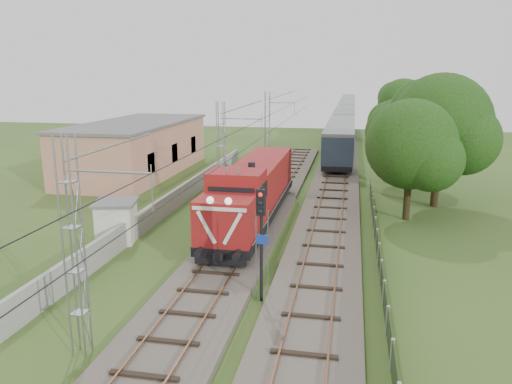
% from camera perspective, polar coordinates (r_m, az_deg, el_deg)
% --- Properties ---
extents(ground, '(140.00, 140.00, 0.00)m').
position_cam_1_polar(ground, '(25.74, -4.23, -9.38)').
color(ground, '#32521E').
rests_on(ground, ground).
extents(track_main, '(4.20, 70.00, 0.45)m').
position_cam_1_polar(track_main, '(32.06, -0.97, -4.32)').
color(track_main, '#6B6054').
rests_on(track_main, ground).
extents(track_side, '(4.20, 80.00, 0.45)m').
position_cam_1_polar(track_side, '(43.99, 8.93, 0.43)').
color(track_side, '#6B6054').
rests_on(track_side, ground).
extents(catenary, '(3.31, 70.00, 8.00)m').
position_cam_1_polar(catenary, '(36.56, -3.91, 4.10)').
color(catenary, gray).
rests_on(catenary, ground).
extents(boundary_wall, '(0.25, 40.00, 1.50)m').
position_cam_1_polar(boundary_wall, '(38.28, -8.98, -0.65)').
color(boundary_wall, '#9E9E99').
rests_on(boundary_wall, ground).
extents(station_building, '(8.40, 20.40, 5.22)m').
position_cam_1_polar(station_building, '(52.01, -13.44, 4.97)').
color(station_building, tan).
rests_on(station_building, ground).
extents(fence, '(0.12, 32.00, 1.20)m').
position_cam_1_polar(fence, '(27.56, 13.85, -6.83)').
color(fence, black).
rests_on(fence, ground).
extents(locomotive, '(3.10, 17.72, 4.50)m').
position_cam_1_polar(locomotive, '(33.25, -0.33, 0.12)').
color(locomotive, black).
rests_on(locomotive, ground).
extents(coach_rake, '(3.16, 94.23, 3.65)m').
position_cam_1_polar(coach_rake, '(95.23, 10.23, 8.80)').
color(coach_rake, black).
rests_on(coach_rake, ground).
extents(signal_post, '(0.57, 0.45, 5.24)m').
position_cam_1_polar(signal_post, '(21.53, 0.59, -3.75)').
color(signal_post, black).
rests_on(signal_post, ground).
extents(relay_hut, '(2.93, 2.93, 2.52)m').
position_cam_1_polar(relay_hut, '(31.23, -15.66, -3.24)').
color(relay_hut, silver).
rests_on(relay_hut, ground).
extents(tree_a, '(6.44, 6.14, 8.35)m').
position_cam_1_polar(tree_a, '(35.38, 17.42, 5.11)').
color(tree_a, '#332714').
rests_on(tree_a, ground).
extents(tree_b, '(7.74, 7.37, 10.03)m').
position_cam_1_polar(tree_b, '(39.59, 20.49, 7.23)').
color(tree_b, '#332714').
rests_on(tree_b, ground).
extents(tree_c, '(6.09, 5.80, 7.89)m').
position_cam_1_polar(tree_c, '(46.41, 16.25, 6.67)').
color(tree_c, '#332714').
rests_on(tree_c, ground).
extents(tree_d, '(7.15, 6.81, 9.27)m').
position_cam_1_polar(tree_d, '(72.92, 16.50, 9.62)').
color(tree_d, '#332714').
rests_on(tree_d, ground).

